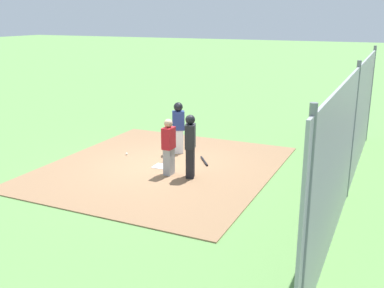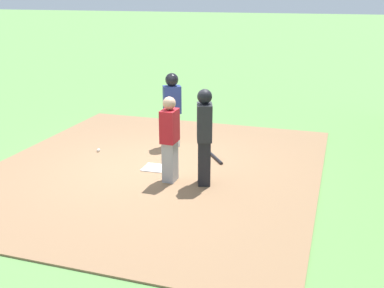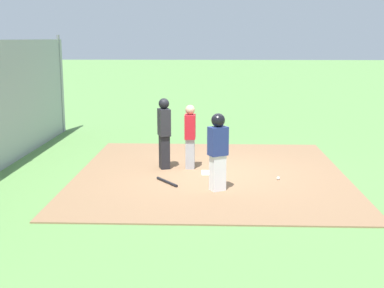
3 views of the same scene
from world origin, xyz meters
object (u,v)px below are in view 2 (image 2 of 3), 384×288
object	(u,v)px
baseball	(98,150)
runner	(172,105)
umpire	(204,135)
baseball_bat	(214,157)
home_plate	(155,168)
catcher	(170,138)

from	to	relation	value
baseball	runner	bearing A→B (deg)	-57.18
umpire	baseball_bat	world-z (taller)	umpire
home_plate	catcher	world-z (taller)	catcher
catcher	baseball_bat	bearing A→B (deg)	-107.56
home_plate	baseball_bat	bearing A→B (deg)	-46.16
runner	baseball_bat	xyz separation A→B (m)	(-0.52, -1.13, -0.92)
catcher	baseball	distance (m)	2.46
umpire	baseball	distance (m)	3.03
catcher	baseball	size ratio (longest dim) A/B	21.53
home_plate	catcher	xyz separation A→B (m)	(-0.49, -0.52, 0.82)
baseball_bat	baseball	xyz separation A→B (m)	(-0.39, 2.54, 0.01)
runner	baseball_bat	distance (m)	1.55
home_plate	runner	bearing A→B (deg)	5.95
catcher	umpire	size ratio (longest dim) A/B	0.90
catcher	umpire	distance (m)	0.65
baseball	umpire	bearing A→B (deg)	-110.22
catcher	runner	size ratio (longest dim) A/B	0.96
home_plate	baseball	distance (m)	1.66
umpire	runner	world-z (taller)	umpire
home_plate	runner	xyz separation A→B (m)	(1.46, 0.15, 0.94)
catcher	home_plate	bearing A→B (deg)	-42.83
umpire	baseball	bearing A→B (deg)	-38.79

